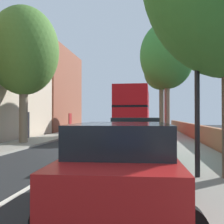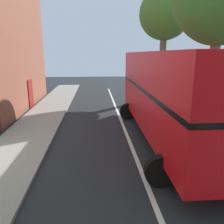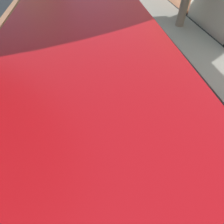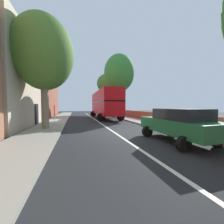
# 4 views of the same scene
# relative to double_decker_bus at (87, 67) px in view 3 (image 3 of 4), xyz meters

# --- Properties ---
(ground_plane) EXTENTS (84.00, 84.00, 0.00)m
(ground_plane) POSITION_rel_double_decker_bus_xyz_m (-1.70, -10.38, -2.35)
(ground_plane) COLOR black
(road_centre_line) EXTENTS (0.16, 54.00, 0.01)m
(road_centre_line) POSITION_rel_double_decker_bus_xyz_m (-1.70, -10.38, -2.35)
(road_centre_line) COLOR silver
(road_centre_line) RESTS_ON ground
(sidewalk_left) EXTENTS (2.60, 60.00, 0.12)m
(sidewalk_left) POSITION_rel_double_decker_bus_xyz_m (-6.60, -10.38, -2.29)
(sidewalk_left) COLOR gray
(sidewalk_left) RESTS_ON ground
(sidewalk_right) EXTENTS (2.60, 60.00, 0.12)m
(sidewalk_right) POSITION_rel_double_decker_bus_xyz_m (3.20, -10.38, -2.29)
(sidewalk_right) COLOR gray
(sidewalk_right) RESTS_ON ground
(boundary_wall_right) EXTENTS (0.36, 54.00, 1.16)m
(boundary_wall_right) POSITION_rel_double_decker_bus_xyz_m (4.75, -10.38, -1.77)
(boundary_wall_right) COLOR #9E6647
(boundary_wall_right) RESTS_ON ground
(double_decker_bus) EXTENTS (3.63, 10.98, 4.06)m
(double_decker_bus) POSITION_rel_double_decker_bus_xyz_m (0.00, 0.00, 0.00)
(double_decker_bus) COLOR red
(double_decker_bus) RESTS_ON ground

